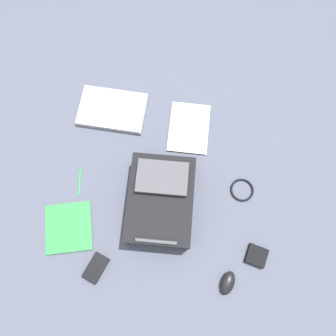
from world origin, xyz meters
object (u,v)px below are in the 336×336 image
book_comic (69,227)px  pen_black (79,181)px  backpack (161,200)px  computer_mouse (228,283)px  power_brick (96,268)px  cable_coil (242,191)px  earbud_pouch (256,256)px  laptop (112,110)px  book_blue (189,128)px

book_comic → pen_black: 0.23m
backpack → computer_mouse: backpack is taller
computer_mouse → book_comic: bearing=4.0°
power_brick → pen_black: power_brick is taller
computer_mouse → cable_coil: (-0.03, -0.44, -0.01)m
computer_mouse → earbud_pouch: bearing=-117.6°
laptop → pen_black: size_ratio=2.42×
book_blue → earbud_pouch: earbud_pouch is taller
book_comic → power_brick: 0.23m
backpack → earbud_pouch: (-0.48, 0.18, -0.06)m
book_blue → power_brick: size_ratio=2.34×
book_comic → pen_black: (0.00, -0.23, -0.00)m
power_brick → book_blue: bearing=-113.1°
book_blue → earbud_pouch: 0.71m
book_blue → computer_mouse: size_ratio=2.68×
computer_mouse → pen_black: 0.86m
computer_mouse → earbud_pouch: (-0.12, -0.14, -0.01)m
laptop → computer_mouse: 1.04m
book_comic → power_brick: bearing=137.4°
laptop → earbud_pouch: 1.03m
cable_coil → computer_mouse: bearing=86.5°
earbud_pouch → computer_mouse: bearing=49.1°
pen_black → earbud_pouch: 0.93m
book_blue → computer_mouse: bearing=111.0°
laptop → earbud_pouch: size_ratio=3.92×
backpack → power_brick: size_ratio=3.53×
earbud_pouch → backpack: bearing=-20.4°
laptop → cable_coil: (-0.73, 0.33, -0.01)m
backpack → pen_black: backpack is taller
laptop → pen_black: 0.41m
backpack → book_comic: 0.46m
backpack → book_comic: bearing=24.6°
pen_black → earbud_pouch: bearing=166.3°
backpack → earbud_pouch: bearing=159.6°
cable_coil → earbud_pouch: size_ratio=1.30×
power_brick → earbud_pouch: 0.75m
backpack → earbud_pouch: 0.52m
laptop → earbud_pouch: (-0.82, 0.63, -0.00)m
book_blue → computer_mouse: 0.78m
book_blue → cable_coil: 0.42m
backpack → pen_black: size_ratio=2.98×
power_brick → laptop: bearing=-83.3°
power_brick → pen_black: (0.18, -0.39, -0.01)m
book_comic → book_blue: bearing=-129.6°
backpack → laptop: (0.34, -0.45, -0.06)m
cable_coil → pen_black: (0.81, 0.08, -0.00)m
cable_coil → pen_black: size_ratio=0.80×
cable_coil → laptop: bearing=-24.2°
computer_mouse → pen_black: (0.78, -0.36, -0.02)m
book_comic → laptop: bearing=-97.1°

